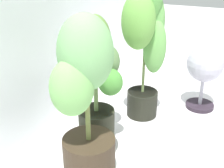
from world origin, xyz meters
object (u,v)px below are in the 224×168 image
floor_fan (205,67)px  potted_plant_back_right (146,25)px  potted_plant_back_center (97,78)px  potted_plant_back_left (84,98)px

floor_fan → potted_plant_back_right: bearing=29.1°
potted_plant_back_center → potted_plant_back_left: potted_plant_back_left is taller
potted_plant_back_left → floor_fan: (0.85, -0.41, -0.12)m
potted_plant_back_left → floor_fan: 0.95m
potted_plant_back_center → potted_plant_back_right: 0.43m
potted_plant_back_left → potted_plant_back_center: bearing=13.5°
potted_plant_back_left → potted_plant_back_right: (0.62, -0.08, 0.17)m
potted_plant_back_center → floor_fan: size_ratio=1.66×
potted_plant_back_center → potted_plant_back_left: size_ratio=0.92×
potted_plant_back_right → floor_fan: potted_plant_back_right is taller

